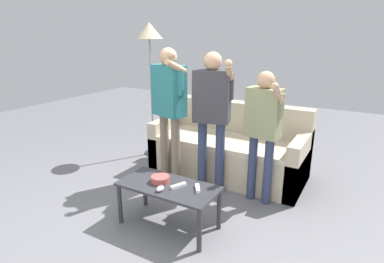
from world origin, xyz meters
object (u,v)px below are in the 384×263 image
(coffee_table, at_px, (168,191))
(player_center, at_px, (212,107))
(player_left, at_px, (169,101))
(player_right, at_px, (263,123))
(game_remote_wand_far, at_px, (198,188))
(couch, at_px, (229,150))
(snack_bowl, at_px, (160,179))
(floor_lamp, at_px, (150,40))
(game_remote_wand_near, at_px, (178,186))
(game_remote_nunchuk, at_px, (160,189))

(coffee_table, bearing_deg, player_center, 89.44)
(player_left, bearing_deg, player_right, 3.94)
(player_right, bearing_deg, game_remote_wand_far, -109.68)
(player_right, relative_size, game_remote_wand_far, 9.99)
(couch, distance_m, snack_bowl, 1.41)
(floor_lamp, height_order, player_left, floor_lamp)
(snack_bowl, bearing_deg, game_remote_wand_far, 5.41)
(couch, distance_m, coffee_table, 1.42)
(couch, relative_size, game_remote_wand_near, 12.45)
(player_right, bearing_deg, player_left, -176.06)
(game_remote_wand_far, bearing_deg, game_remote_nunchuk, -146.67)
(player_left, height_order, player_right, player_left)
(game_remote_nunchuk, height_order, player_right, player_right)
(floor_lamp, height_order, game_remote_wand_far, floor_lamp)
(coffee_table, relative_size, player_left, 0.58)
(player_center, height_order, game_remote_wand_near, player_center)
(couch, xyz_separation_m, player_center, (0.01, -0.54, 0.69))
(coffee_table, bearing_deg, player_right, 56.75)
(game_remote_wand_near, bearing_deg, game_remote_wand_far, 13.46)
(floor_lamp, height_order, player_right, floor_lamp)
(player_right, bearing_deg, coffee_table, -123.25)
(couch, distance_m, player_right, 0.97)
(game_remote_wand_far, bearing_deg, player_left, 136.54)
(couch, height_order, player_right, player_right)
(couch, relative_size, player_left, 1.19)
(player_left, relative_size, game_remote_wand_far, 11.43)
(floor_lamp, bearing_deg, player_right, -17.66)
(game_remote_nunchuk, bearing_deg, player_right, 60.51)
(coffee_table, bearing_deg, player_left, 122.69)
(coffee_table, height_order, player_center, player_center)
(coffee_table, height_order, game_remote_wand_far, game_remote_wand_far)
(coffee_table, height_order, floor_lamp, floor_lamp)
(coffee_table, distance_m, player_right, 1.20)
(couch, xyz_separation_m, game_remote_wand_far, (0.28, -1.36, 0.13))
(player_left, distance_m, player_right, 1.13)
(player_center, xyz_separation_m, game_remote_wand_near, (0.10, -0.86, -0.56))
(player_center, xyz_separation_m, game_remote_wand_far, (0.28, -0.82, -0.56))
(player_right, relative_size, game_remote_wand_near, 9.13)
(coffee_table, height_order, game_remote_wand_near, game_remote_wand_near)
(couch, bearing_deg, game_remote_wand_near, -85.74)
(player_left, height_order, game_remote_wand_near, player_left)
(player_center, relative_size, game_remote_wand_far, 11.20)
(player_right, xyz_separation_m, game_remote_wand_near, (-0.48, -0.89, -0.45))
(player_center, bearing_deg, player_left, -174.63)
(game_remote_nunchuk, xyz_separation_m, player_right, (0.58, 1.03, 0.44))
(couch, bearing_deg, player_center, -89.46)
(game_remote_nunchuk, bearing_deg, game_remote_wand_far, 33.33)
(player_left, height_order, player_center, player_left)
(player_center, bearing_deg, floor_lamp, 154.32)
(floor_lamp, bearing_deg, game_remote_wand_far, -42.51)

